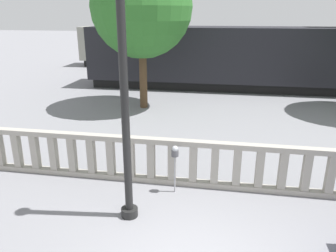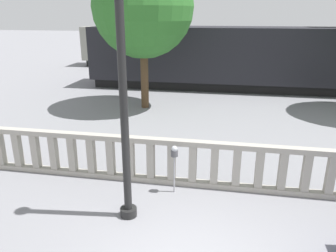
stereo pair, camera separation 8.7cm
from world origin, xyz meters
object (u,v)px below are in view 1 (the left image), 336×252
object	(u,v)px
lamppost	(125,99)
train_near	(277,58)
parking_meter	(175,155)
train_far	(256,48)
tree_left	(141,7)

from	to	relation	value
lamppost	train_near	size ratio (longest dim) A/B	0.25
parking_meter	train_near	world-z (taller)	train_near
train_near	train_far	world-z (taller)	train_near
train_near	tree_left	bearing A→B (deg)	-143.17
parking_meter	tree_left	distance (m)	9.10
tree_left	lamppost	bearing A→B (deg)	-78.09
train_far	tree_left	bearing A→B (deg)	-115.90
parking_meter	train_far	distance (m)	21.02
parking_meter	train_near	size ratio (longest dim) A/B	0.06
lamppost	train_near	bearing A→B (deg)	70.75
parking_meter	train_near	bearing A→B (deg)	72.45
lamppost	parking_meter	bearing A→B (deg)	55.26
parking_meter	train_far	world-z (taller)	train_far
tree_left	parking_meter	bearing A→B (deg)	-70.48
train_near	train_far	distance (m)	7.74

